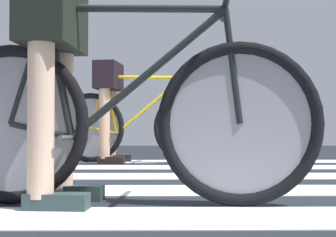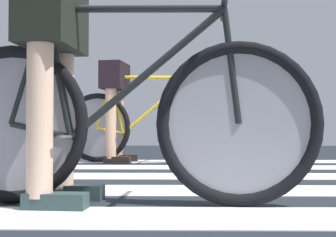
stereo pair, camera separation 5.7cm
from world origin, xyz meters
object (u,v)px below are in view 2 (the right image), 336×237
bicycle_1_of_2 (121,118)px  bicycle_2_of_2 (145,125)px  cyclist_2_of_2 (115,98)px  cyclist_1_of_2 (53,64)px

bicycle_1_of_2 → bicycle_2_of_2: 2.58m
bicycle_1_of_2 → cyclist_2_of_2: 2.67m
cyclist_1_of_2 → bicycle_2_of_2: bearing=89.5°
cyclist_1_of_2 → cyclist_2_of_2: bearing=96.3°
bicycle_1_of_2 → bicycle_2_of_2: (-0.07, 2.58, 0.00)m
cyclist_1_of_2 → bicycle_2_of_2: cyclist_1_of_2 is taller
bicycle_1_of_2 → cyclist_2_of_2: (-0.38, 2.63, 0.28)m
bicycle_1_of_2 → cyclist_1_of_2: 0.40m
bicycle_2_of_2 → cyclist_2_of_2: bearing=-180.0°
cyclist_1_of_2 → cyclist_2_of_2: cyclist_2_of_2 is taller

